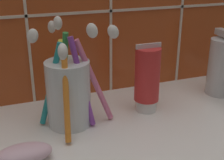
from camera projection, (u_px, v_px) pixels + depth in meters
sink_counter at (131, 128)px, 52.41cm from camera, size 62.09×28.72×2.00cm
toothbrush_cup at (69, 90)px, 49.60cm from camera, size 14.30×15.69×17.42cm
toothpaste_tube at (147, 79)px, 54.11cm from camera, size 4.60×4.38×12.32cm
soap_bar at (24, 154)px, 41.62cm from camera, size 7.67×4.08×2.49cm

